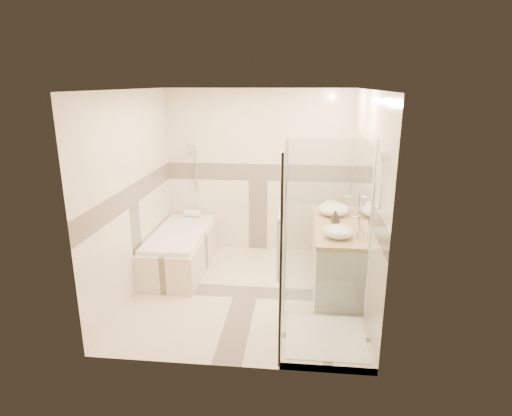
# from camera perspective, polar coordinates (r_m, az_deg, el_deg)

# --- Properties ---
(room) EXTENTS (2.82, 3.02, 2.52)m
(room) POSITION_cam_1_polar(r_m,az_deg,el_deg) (5.13, -0.77, 1.50)
(room) COLOR beige
(room) RESTS_ON ground
(bathtub) EXTENTS (0.75, 1.70, 0.56)m
(bathtub) POSITION_cam_1_polar(r_m,az_deg,el_deg) (6.23, -10.00, -5.22)
(bathtub) COLOR beige
(bathtub) RESTS_ON ground
(vanity) EXTENTS (0.58, 1.62, 0.85)m
(vanity) POSITION_cam_1_polar(r_m,az_deg,el_deg) (5.65, 10.51, -6.24)
(vanity) COLOR silver
(vanity) RESTS_ON ground
(shower_enclosure) EXTENTS (0.96, 0.93, 2.04)m
(shower_enclosure) POSITION_cam_1_polar(r_m,az_deg,el_deg) (4.45, 7.92, -11.50)
(shower_enclosure) COLOR beige
(shower_enclosure) RESTS_ON ground
(vessel_sink_near) EXTENTS (0.43, 0.43, 0.17)m
(vessel_sink_near) POSITION_cam_1_polar(r_m,az_deg,el_deg) (5.86, 10.29, -0.13)
(vessel_sink_near) COLOR white
(vessel_sink_near) RESTS_ON vanity
(vessel_sink_far) EXTENTS (0.36, 0.36, 0.15)m
(vessel_sink_far) POSITION_cam_1_polar(r_m,az_deg,el_deg) (5.03, 10.96, -3.09)
(vessel_sink_far) COLOR white
(vessel_sink_far) RESTS_ON vanity
(faucet_near) EXTENTS (0.12, 0.03, 0.28)m
(faucet_near) POSITION_cam_1_polar(r_m,az_deg,el_deg) (5.86, 12.43, 0.55)
(faucet_near) COLOR silver
(faucet_near) RESTS_ON vanity
(faucet_far) EXTENTS (0.11, 0.03, 0.28)m
(faucet_far) POSITION_cam_1_polar(r_m,az_deg,el_deg) (5.03, 13.46, -2.22)
(faucet_far) COLOR silver
(faucet_far) RESTS_ON vanity
(amenity_bottle_a) EXTENTS (0.10, 0.10, 0.18)m
(amenity_bottle_a) POSITION_cam_1_polar(r_m,az_deg,el_deg) (5.45, 10.59, -1.34)
(amenity_bottle_a) COLOR black
(amenity_bottle_a) RESTS_ON vanity
(amenity_bottle_b) EXTENTS (0.13, 0.13, 0.14)m
(amenity_bottle_b) POSITION_cam_1_polar(r_m,az_deg,el_deg) (5.59, 10.48, -1.10)
(amenity_bottle_b) COLOR black
(amenity_bottle_b) RESTS_ON vanity
(folded_towels) EXTENTS (0.16, 0.26, 0.08)m
(folded_towels) POSITION_cam_1_polar(r_m,az_deg,el_deg) (6.18, 10.07, 0.33)
(folded_towels) COLOR white
(folded_towels) RESTS_ON vanity
(rolled_towel) EXTENTS (0.25, 0.11, 0.11)m
(rolled_towel) POSITION_cam_1_polar(r_m,az_deg,el_deg) (6.74, -8.48, -0.69)
(rolled_towel) COLOR white
(rolled_towel) RESTS_ON bathtub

